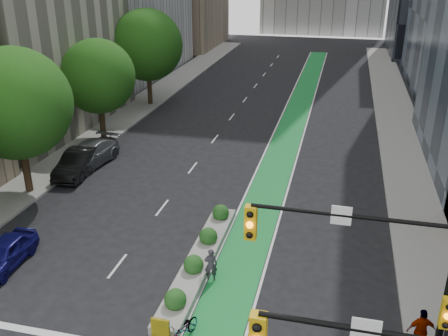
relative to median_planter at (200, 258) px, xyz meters
The scene contains 14 objects.
sidewalk_left 22.18m from the median_planter, 125.89° to the left, with size 3.60×90.00×0.15m, color gray.
sidewalk_right 20.86m from the median_planter, 59.45° to the left, with size 3.60×90.00×0.15m, color gray.
bike_lane_paint 23.04m from the median_planter, 85.52° to the left, with size 2.20×70.00×0.01m, color #188737.
tree_mid 14.16m from the median_planter, 157.87° to the left, with size 6.40×6.40×8.78m.
tree_midfar 19.84m from the median_planter, 129.19° to the left, with size 5.60×5.60×7.76m.
tree_far 28.29m from the median_planter, 116.05° to the left, with size 6.60×6.60×9.00m.
signal_right 10.89m from the median_planter, 41.32° to the right, with size 5.82×0.51×7.20m.
median_planter is the anchor object (origin of this frame).
bicycle 5.03m from the median_planter, 80.84° to the right, with size 0.63×1.81×0.95m, color gray.
cyclist 1.40m from the median_planter, 53.07° to the right, with size 0.58×0.38×1.59m, color #322D36.
parked_car_left_near 8.99m from the median_planter, 165.70° to the right, with size 1.57×3.90×1.33m, color #100E54.
parked_car_left_mid 13.51m from the median_planter, 142.41° to the left, with size 1.68×4.81×1.58m, color black.
parked_car_left_far 14.49m from the median_planter, 137.62° to the left, with size 2.22×5.45×1.58m, color #505355.
pedestrian_far 9.90m from the median_planter, 21.33° to the right, with size 1.03×0.43×1.75m, color gray.
Camera 1 is at (6.88, -11.79, 13.22)m, focal length 40.00 mm.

